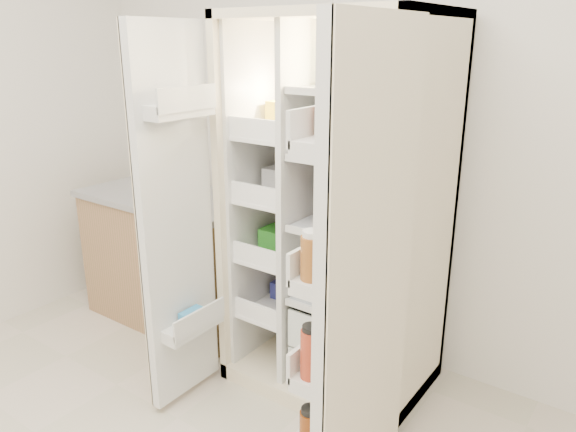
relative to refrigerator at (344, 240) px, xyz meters
The scene contains 5 objects.
wall_back 0.70m from the refrigerator, 85.85° to the left, with size 4.00×0.02×2.70m, color silver.
refrigerator is the anchor object (origin of this frame).
freezer_door 0.81m from the refrigerator, 130.48° to the right, with size 0.15×0.40×1.72m.
fridge_door 0.85m from the refrigerator, 56.19° to the right, with size 0.17×0.58×1.72m.
kitchen_counter 1.20m from the refrigerator, behind, with size 1.11×0.59×0.80m.
Camera 1 is at (1.21, -0.53, 1.68)m, focal length 34.00 mm.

